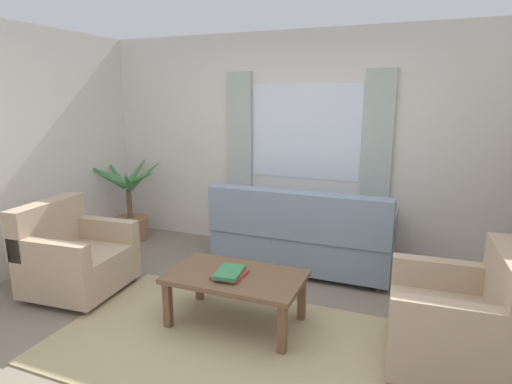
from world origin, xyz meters
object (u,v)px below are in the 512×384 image
Objects in this scene: couch at (302,237)px; armchair_left at (74,257)px; coffee_table at (236,281)px; book_stack_on_table at (230,273)px; potted_plant at (128,206)px; armchair_right at (460,320)px.

armchair_left is (-1.89, -1.34, -0.01)m from couch.
armchair_left is 0.82× the size of coffee_table.
book_stack_on_table is (1.67, -0.02, 0.11)m from armchair_left.
book_stack_on_table is 2.63m from potted_plant.
potted_plant is at bearing -2.90° from couch.
couch reaches higher than armchair_left.
armchair_right is (3.36, 0.09, 0.00)m from armchair_left.
armchair_right is at bearing -92.88° from armchair_left.
book_stack_on_table is at bearing -34.21° from potted_plant.
armchair_left is 3.36m from armchair_right.
armchair_left is 1.02× the size of armchair_right.
couch reaches higher than armchair_right.
coffee_table is (1.70, 0.03, 0.03)m from armchair_left.
book_stack_on_table is (-0.22, -1.36, 0.10)m from couch.
book_stack_on_table is (-0.03, -0.05, 0.08)m from coffee_table.
couch is at bearing -133.39° from armchair_right.
armchair_left is at bearing -91.51° from armchair_right.
armchair_left reaches higher than coffee_table.
couch is at bearing -2.90° from potted_plant.
couch is 6.12× the size of book_stack_on_table.
armchair_right is 1.70m from book_stack_on_table.
book_stack_on_table is at bearing -94.93° from armchair_left.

